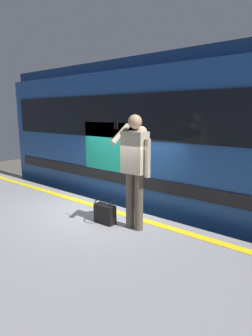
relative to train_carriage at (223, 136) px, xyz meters
The scene contains 8 objects.
ground_plane 3.41m from the train_carriage, 52.09° to the left, with size 26.76×26.76×0.00m, color #4C4742.
platform 4.69m from the train_carriage, 70.67° to the left, with size 17.84×4.43×1.12m, color gray.
safety_line 2.90m from the train_carriage, 56.25° to the left, with size 17.49×0.16×0.01m, color yellow.
track_rail_near 2.90m from the train_carriage, 26.73° to the left, with size 23.20×0.08×0.16m, color slate.
track_rail_far 2.90m from the train_carriage, 27.12° to the right, with size 23.20×0.08×0.16m, color slate.
train_carriage is the anchor object (origin of this frame).
passenger 2.53m from the train_carriage, 79.83° to the left, with size 0.57×0.55×1.86m.
handbag 3.05m from the train_carriage, 69.64° to the left, with size 0.39×0.35×0.40m.
Camera 1 is at (-3.67, 4.13, 3.01)m, focal length 30.15 mm.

